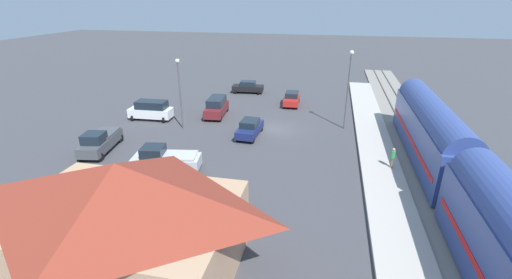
{
  "coord_description": "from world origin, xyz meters",
  "views": [
    {
      "loc": [
        -5.36,
        34.46,
        13.24
      ],
      "look_at": [
        0.91,
        5.63,
        1.0
      ],
      "focal_mm": 24.32,
      "sensor_mm": 36.0,
      "label": 1
    }
  ],
  "objects_px": {
    "pedestrian_on_platform": "(393,156)",
    "sedan_black": "(248,87)",
    "sedan_red": "(292,98)",
    "suv_white": "(151,110)",
    "pickup_charcoal": "(100,141)",
    "pickup_silver": "(165,160)",
    "light_pole_lot_center": "(179,86)",
    "sedan_navy": "(250,128)",
    "station_building": "(123,218)",
    "light_pole_near_platform": "(349,81)",
    "suv_maroon": "(216,107)"
  },
  "relations": [
    {
      "from": "suv_white",
      "to": "sedan_navy",
      "type": "xyz_separation_m",
      "value": [
        -12.25,
        2.64,
        -0.27
      ]
    },
    {
      "from": "sedan_red",
      "to": "sedan_black",
      "type": "relative_size",
      "value": 0.98
    },
    {
      "from": "station_building",
      "to": "sedan_black",
      "type": "bearing_deg",
      "value": -86.16
    },
    {
      "from": "sedan_navy",
      "to": "light_pole_near_platform",
      "type": "xyz_separation_m",
      "value": [
        -9.44,
        -4.3,
        4.28
      ]
    },
    {
      "from": "sedan_red",
      "to": "suv_white",
      "type": "distance_m",
      "value": 17.68
    },
    {
      "from": "pedestrian_on_platform",
      "to": "suv_white",
      "type": "xyz_separation_m",
      "value": [
        25.26,
        -7.56,
        -0.13
      ]
    },
    {
      "from": "suv_white",
      "to": "pickup_silver",
      "type": "relative_size",
      "value": 0.88
    },
    {
      "from": "pedestrian_on_platform",
      "to": "suv_maroon",
      "type": "distance_m",
      "value": 21.07
    },
    {
      "from": "sedan_navy",
      "to": "light_pole_near_platform",
      "type": "relative_size",
      "value": 0.55
    },
    {
      "from": "station_building",
      "to": "pickup_silver",
      "type": "relative_size",
      "value": 2.05
    },
    {
      "from": "suv_white",
      "to": "light_pole_near_platform",
      "type": "relative_size",
      "value": 0.6
    },
    {
      "from": "station_building",
      "to": "suv_white",
      "type": "height_order",
      "value": "station_building"
    },
    {
      "from": "suv_maroon",
      "to": "light_pole_near_platform",
      "type": "distance_m",
      "value": 15.35
    },
    {
      "from": "suv_white",
      "to": "suv_maroon",
      "type": "relative_size",
      "value": 0.99
    },
    {
      "from": "pickup_charcoal",
      "to": "pickup_silver",
      "type": "distance_m",
      "value": 7.87
    },
    {
      "from": "sedan_black",
      "to": "pickup_silver",
      "type": "relative_size",
      "value": 0.82
    },
    {
      "from": "sedan_red",
      "to": "sedan_black",
      "type": "bearing_deg",
      "value": -34.21
    },
    {
      "from": "sedan_black",
      "to": "suv_maroon",
      "type": "bearing_deg",
      "value": 84.15
    },
    {
      "from": "pedestrian_on_platform",
      "to": "sedan_black",
      "type": "xyz_separation_m",
      "value": [
        17.2,
        -21.53,
        -0.4
      ]
    },
    {
      "from": "suv_white",
      "to": "suv_maroon",
      "type": "distance_m",
      "value": 7.47
    },
    {
      "from": "sedan_black",
      "to": "suv_maroon",
      "type": "relative_size",
      "value": 0.91
    },
    {
      "from": "station_building",
      "to": "pickup_silver",
      "type": "distance_m",
      "value": 11.29
    },
    {
      "from": "suv_maroon",
      "to": "light_pole_lot_center",
      "type": "relative_size",
      "value": 0.68
    },
    {
      "from": "sedan_navy",
      "to": "light_pole_lot_center",
      "type": "height_order",
      "value": "light_pole_lot_center"
    },
    {
      "from": "station_building",
      "to": "pedestrian_on_platform",
      "type": "relative_size",
      "value": 6.78
    },
    {
      "from": "sedan_black",
      "to": "sedan_navy",
      "type": "distance_m",
      "value": 17.13
    },
    {
      "from": "station_building",
      "to": "suv_white",
      "type": "xyz_separation_m",
      "value": [
        10.49,
        -22.15,
        -2.07
      ]
    },
    {
      "from": "station_building",
      "to": "sedan_red",
      "type": "height_order",
      "value": "station_building"
    },
    {
      "from": "station_building",
      "to": "suv_white",
      "type": "distance_m",
      "value": 24.6
    },
    {
      "from": "sedan_black",
      "to": "light_pole_near_platform",
      "type": "relative_size",
      "value": 0.56
    },
    {
      "from": "sedan_black",
      "to": "sedan_red",
      "type": "bearing_deg",
      "value": 145.79
    },
    {
      "from": "light_pole_lot_center",
      "to": "suv_white",
      "type": "bearing_deg",
      "value": -23.18
    },
    {
      "from": "pickup_charcoal",
      "to": "pickup_silver",
      "type": "relative_size",
      "value": 1.0
    },
    {
      "from": "light_pole_near_platform",
      "to": "suv_maroon",
      "type": "bearing_deg",
      "value": -4.48
    },
    {
      "from": "pickup_charcoal",
      "to": "light_pole_lot_center",
      "type": "distance_m",
      "value": 9.5
    },
    {
      "from": "sedan_navy",
      "to": "pickup_silver",
      "type": "distance_m",
      "value": 10.17
    },
    {
      "from": "station_building",
      "to": "pedestrian_on_platform",
      "type": "height_order",
      "value": "station_building"
    },
    {
      "from": "pedestrian_on_platform",
      "to": "light_pole_lot_center",
      "type": "xyz_separation_m",
      "value": [
        20.59,
        -5.56,
        3.43
      ]
    },
    {
      "from": "suv_white",
      "to": "light_pole_lot_center",
      "type": "height_order",
      "value": "light_pole_lot_center"
    },
    {
      "from": "light_pole_near_platform",
      "to": "light_pole_lot_center",
      "type": "xyz_separation_m",
      "value": [
        17.02,
        3.65,
        -0.45
      ]
    },
    {
      "from": "sedan_red",
      "to": "light_pole_near_platform",
      "type": "height_order",
      "value": "light_pole_near_platform"
    },
    {
      "from": "sedan_navy",
      "to": "pickup_silver",
      "type": "relative_size",
      "value": 0.81
    },
    {
      "from": "sedan_red",
      "to": "pickup_charcoal",
      "type": "height_order",
      "value": "pickup_charcoal"
    },
    {
      "from": "pedestrian_on_platform",
      "to": "pickup_charcoal",
      "type": "xyz_separation_m",
      "value": [
        25.49,
        1.7,
        -0.25
      ]
    },
    {
      "from": "sedan_red",
      "to": "pickup_silver",
      "type": "distance_m",
      "value": 22.13
    },
    {
      "from": "pedestrian_on_platform",
      "to": "sedan_navy",
      "type": "relative_size",
      "value": 0.37
    },
    {
      "from": "pickup_silver",
      "to": "light_pole_near_platform",
      "type": "relative_size",
      "value": 0.68
    },
    {
      "from": "light_pole_lot_center",
      "to": "pickup_charcoal",
      "type": "bearing_deg",
      "value": 56.0
    },
    {
      "from": "sedan_navy",
      "to": "sedan_black",
      "type": "bearing_deg",
      "value": -75.85
    },
    {
      "from": "pedestrian_on_platform",
      "to": "sedan_navy",
      "type": "distance_m",
      "value": 13.91
    }
  ]
}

